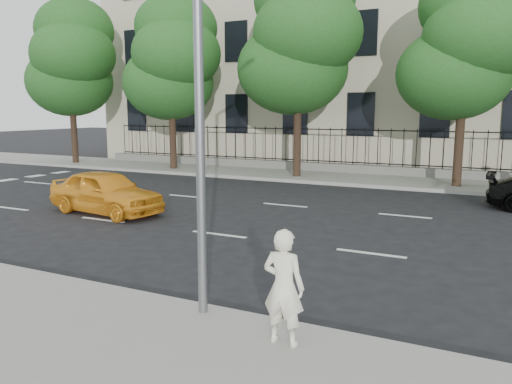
# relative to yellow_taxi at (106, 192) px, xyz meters

# --- Properties ---
(ground) EXTENTS (120.00, 120.00, 0.00)m
(ground) POSITION_rel_yellow_taxi_xyz_m (4.57, -3.29, -0.69)
(ground) COLOR black
(ground) RESTS_ON ground
(far_sidewalk) EXTENTS (60.00, 4.00, 0.15)m
(far_sidewalk) POSITION_rel_yellow_taxi_xyz_m (4.57, 10.71, -0.61)
(far_sidewalk) COLOR gray
(far_sidewalk) RESTS_ON ground
(lane_markings) EXTENTS (49.60, 4.62, 0.01)m
(lane_markings) POSITION_rel_yellow_taxi_xyz_m (4.57, 1.46, -0.68)
(lane_markings) COLOR silver
(lane_markings) RESTS_ON ground
(masonry_building) EXTENTS (34.60, 12.11, 18.50)m
(masonry_building) POSITION_rel_yellow_taxi_xyz_m (4.57, 19.66, 8.33)
(masonry_building) COLOR #C1B69A
(masonry_building) RESTS_ON ground
(iron_fence) EXTENTS (30.00, 0.50, 2.20)m
(iron_fence) POSITION_rel_yellow_taxi_xyz_m (4.57, 12.41, -0.04)
(iron_fence) COLOR slate
(iron_fence) RESTS_ON far_sidewalk
(tree_a) EXTENTS (5.71, 5.31, 9.39)m
(tree_a) POSITION_rel_yellow_taxi_xyz_m (-11.39, 10.07, 5.44)
(tree_a) COLOR #382619
(tree_a) RESTS_ON far_sidewalk
(tree_b) EXTENTS (5.53, 5.12, 8.97)m
(tree_b) POSITION_rel_yellow_taxi_xyz_m (-4.39, 10.07, 5.16)
(tree_b) COLOR #382619
(tree_b) RESTS_ON far_sidewalk
(tree_c) EXTENTS (5.89, 5.50, 9.80)m
(tree_c) POSITION_rel_yellow_taxi_xyz_m (2.61, 10.07, 5.72)
(tree_c) COLOR #382619
(tree_c) RESTS_ON far_sidewalk
(tree_d) EXTENTS (5.34, 4.94, 8.84)m
(tree_d) POSITION_rel_yellow_taxi_xyz_m (9.61, 10.07, 5.15)
(tree_d) COLOR #382619
(tree_d) RESTS_ON far_sidewalk
(yellow_taxi) EXTENTS (4.21, 2.14, 1.37)m
(yellow_taxi) POSITION_rel_yellow_taxi_xyz_m (0.00, 0.00, 0.00)
(yellow_taxi) COLOR orange
(yellow_taxi) RESTS_ON ground
(woman_near) EXTENTS (0.58, 0.39, 1.58)m
(woman_near) POSITION_rel_yellow_taxi_xyz_m (8.60, -6.02, 0.25)
(woman_near) COLOR white
(woman_near) RESTS_ON near_sidewalk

